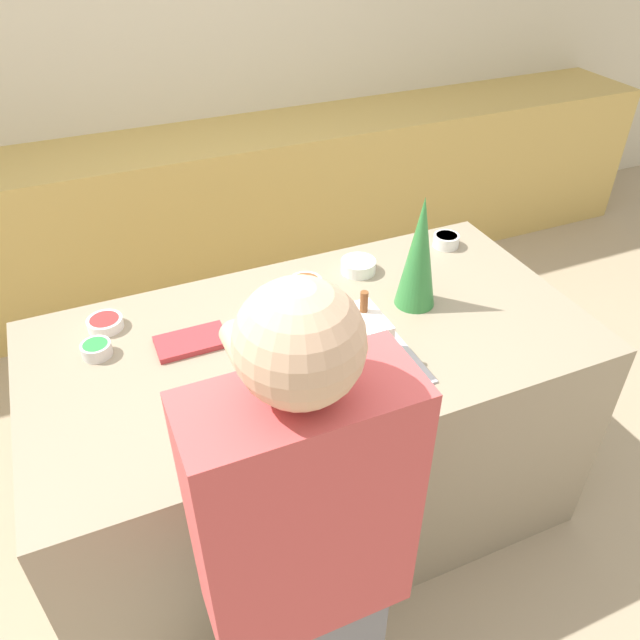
{
  "coord_description": "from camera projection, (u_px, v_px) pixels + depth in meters",
  "views": [
    {
      "loc": [
        -0.62,
        -1.49,
        2.16
      ],
      "look_at": [
        0.03,
        0.0,
        0.95
      ],
      "focal_mm": 35.0,
      "sensor_mm": 36.0,
      "label": 1
    }
  ],
  "objects": [
    {
      "name": "decorative_tree",
      "position": [
        419.0,
        253.0,
        2.09
      ],
      "size": [
        0.14,
        0.14,
        0.41
      ],
      "color": "#33843D",
      "rests_on": "kitchen_island"
    },
    {
      "name": "ground_plane",
      "position": [
        314.0,
        504.0,
        2.58
      ],
      "size": [
        12.0,
        12.0,
        0.0
      ],
      "primitive_type": "plane",
      "color": "tan"
    },
    {
      "name": "candy_bowl_far_right",
      "position": [
        96.0,
        349.0,
        1.96
      ],
      "size": [
        0.09,
        0.09,
        0.04
      ],
      "color": "silver",
      "rests_on": "kitchen_island"
    },
    {
      "name": "person",
      "position": [
        305.0,
        582.0,
        1.4
      ],
      "size": [
        0.43,
        0.54,
        1.65
      ],
      "color": "slate",
      "rests_on": "ground_plane"
    },
    {
      "name": "candy_bowl_far_left",
      "position": [
        306.0,
        284.0,
        2.26
      ],
      "size": [
        0.12,
        0.12,
        0.04
      ],
      "color": "white",
      "rests_on": "kitchen_island"
    },
    {
      "name": "kitchen_island",
      "position": [
        314.0,
        430.0,
        2.32
      ],
      "size": [
        1.85,
        0.96,
        0.89
      ],
      "color": "gray",
      "rests_on": "ground_plane"
    },
    {
      "name": "candy_bowl_near_tray_left",
      "position": [
        446.0,
        240.0,
        2.51
      ],
      "size": [
        0.1,
        0.1,
        0.05
      ],
      "color": "white",
      "rests_on": "kitchen_island"
    },
    {
      "name": "back_cabinet_block",
      "position": [
        193.0,
        217.0,
        3.66
      ],
      "size": [
        6.0,
        0.6,
        0.92
      ],
      "color": "tan",
      "rests_on": "ground_plane"
    },
    {
      "name": "wall_back",
      "position": [
        160.0,
        52.0,
        3.39
      ],
      "size": [
        8.0,
        0.05,
        2.6
      ],
      "color": "beige",
      "rests_on": "ground_plane"
    },
    {
      "name": "candy_bowl_center_rear",
      "position": [
        260.0,
        313.0,
        2.11
      ],
      "size": [
        0.09,
        0.09,
        0.05
      ],
      "color": "silver",
      "rests_on": "kitchen_island"
    },
    {
      "name": "cookbook",
      "position": [
        191.0,
        342.0,
        2.01
      ],
      "size": [
        0.23,
        0.13,
        0.02
      ],
      "color": "#B23338",
      "rests_on": "kitchen_island"
    },
    {
      "name": "candy_bowl_behind_tray",
      "position": [
        105.0,
        323.0,
        2.08
      ],
      "size": [
        0.12,
        0.12,
        0.04
      ],
      "color": "white",
      "rests_on": "kitchen_island"
    },
    {
      "name": "baking_tray",
      "position": [
        352.0,
        366.0,
        1.93
      ],
      "size": [
        0.41,
        0.34,
        0.01
      ],
      "color": "#B2B2BC",
      "rests_on": "kitchen_island"
    },
    {
      "name": "candy_bowl_front_corner",
      "position": [
        358.0,
        266.0,
        2.36
      ],
      "size": [
        0.13,
        0.13,
        0.05
      ],
      "color": "white",
      "rests_on": "kitchen_island"
    },
    {
      "name": "gingerbread_house",
      "position": [
        353.0,
        342.0,
        1.87
      ],
      "size": [
        0.19,
        0.17,
        0.24
      ],
      "color": "brown",
      "rests_on": "baking_tray"
    }
  ]
}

